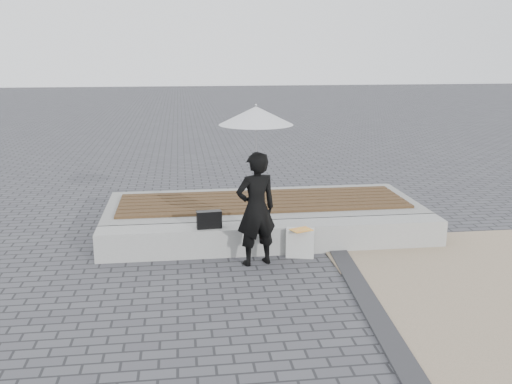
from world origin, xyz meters
TOP-DOWN VIEW (x-y plane):
  - ground at (0.00, 0.00)m, footprint 80.00×80.00m
  - edging_band at (0.75, -0.50)m, footprint 0.61×5.20m
  - seating_ledge at (0.00, 1.60)m, footprint 5.00×0.45m
  - timber_platform at (0.00, 2.80)m, footprint 5.00×2.00m
  - timber_decking at (0.00, 2.80)m, footprint 4.60×1.40m
  - woman at (-0.34, 1.11)m, footprint 0.64×0.51m
  - parasol at (-0.34, 1.11)m, footprint 0.95×0.95m
  - handbag at (-0.94, 1.52)m, footprint 0.36×0.15m
  - canvas_tote at (0.31, 1.29)m, footprint 0.41×0.25m
  - magazine at (0.31, 1.24)m, footprint 0.34×0.30m

SIDE VIEW (x-z plane):
  - ground at x=0.00m, z-range 0.00..0.00m
  - edging_band at x=0.75m, z-range 0.00..0.04m
  - seating_ledge at x=0.00m, z-range 0.00..0.40m
  - timber_platform at x=0.00m, z-range 0.00..0.40m
  - canvas_tote at x=0.31m, z-range 0.00..0.41m
  - magazine at x=0.31m, z-range 0.41..0.42m
  - timber_decking at x=0.00m, z-range 0.40..0.44m
  - handbag at x=-0.94m, z-range 0.40..0.65m
  - woman at x=-0.34m, z-range 0.00..1.54m
  - parasol at x=-0.34m, z-range 1.39..2.61m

